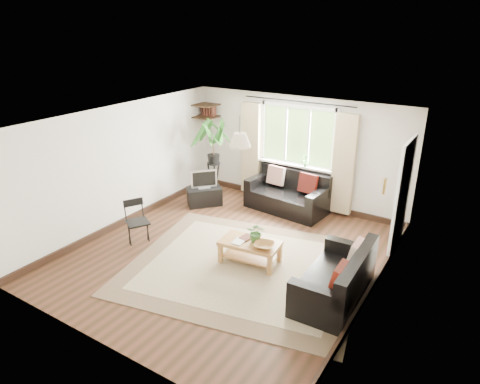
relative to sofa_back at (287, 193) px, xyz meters
The scene contains 24 objects.
floor 2.30m from the sofa_back, 90.70° to the right, with size 5.50×5.50×0.00m, color black.
ceiling 3.02m from the sofa_back, 90.70° to the right, with size 5.50×5.50×0.00m, color white.
wall_back 0.94m from the sofa_back, 93.23° to the left, with size 5.00×0.02×2.40m, color silver.
wall_front 5.08m from the sofa_back, 90.32° to the right, with size 5.00×0.02×2.40m, color silver.
wall_left 3.48m from the sofa_back, 138.17° to the right, with size 0.02×5.50×2.40m, color silver.
wall_right 3.44m from the sofa_back, 42.46° to the right, with size 0.02×5.50×2.40m, color silver.
rug 2.56m from the sofa_back, 79.79° to the right, with size 3.73×3.20×0.02m, color beige.
window 1.23m from the sofa_back, 93.52° to the left, with size 2.50×0.16×2.16m, color white, non-canonical shape.
door 2.58m from the sofa_back, 12.96° to the right, with size 0.06×0.96×2.06m, color silver.
corner_shelf 2.73m from the sofa_back, behind, with size 0.50×0.50×0.34m, color black, non-canonical shape.
pendant_lamp 2.49m from the sofa_back, 90.85° to the right, with size 0.36×0.36×0.54m, color beige, non-canonical shape.
wall_sconce 3.38m from the sofa_back, 39.24° to the right, with size 0.12×0.12×0.28m, color beige, non-canonical shape.
sofa_back is the anchor object (origin of this frame).
sofa_right 3.21m from the sofa_back, 51.21° to the right, with size 0.81×1.62×0.76m, color black, non-canonical shape.
coffee_table 2.36m from the sofa_back, 78.86° to the right, with size 1.00×0.55×0.41m, color brown, non-canonical shape.
table_plant 2.33m from the sofa_back, 76.53° to the right, with size 0.31×0.27×0.34m, color #325C25.
bowl 2.49m from the sofa_back, 72.34° to the right, with size 0.33×0.33×0.08m, color olive.
book_a 2.44m from the sofa_back, 85.02° to the right, with size 0.18×0.25×0.02m, color white.
book_b 2.24m from the sofa_back, 83.74° to the right, with size 0.18×0.24×0.02m, color #502A20.
tv_stand 1.84m from the sofa_back, 157.08° to the right, with size 0.74×0.42×0.40m, color black.
tv 1.84m from the sofa_back, 157.08° to the right, with size 0.57×0.19×0.44m, color #A5A5AA, non-canonical shape.
palm_stand 1.85m from the sofa_back, behind, with size 0.71×0.71×1.82m, color black, non-canonical shape.
folding_chair 3.25m from the sofa_back, 120.71° to the right, with size 0.42×0.42×0.81m, color black, non-canonical shape.
sill_plant 0.79m from the sofa_back, 58.83° to the left, with size 0.14×0.10×0.27m, color #2D6023.
Camera 1 is at (3.70, -5.51, 3.86)m, focal length 32.00 mm.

